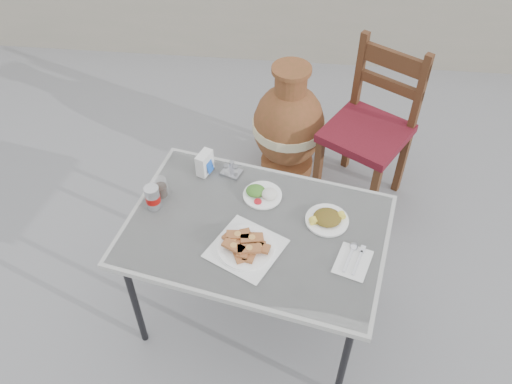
# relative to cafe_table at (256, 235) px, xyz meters

# --- Properties ---
(ground) EXTENTS (80.00, 80.00, 0.00)m
(ground) POSITION_rel_cafe_table_xyz_m (0.11, 0.00, -0.63)
(ground) COLOR slate
(ground) RESTS_ON ground
(cafe_table) EXTENTS (1.24, 0.96, 0.68)m
(cafe_table) POSITION_rel_cafe_table_xyz_m (0.00, 0.00, 0.00)
(cafe_table) COLOR black
(cafe_table) RESTS_ON ground
(pide_plate) EXTENTS (0.36, 0.36, 0.06)m
(pide_plate) POSITION_rel_cafe_table_xyz_m (-0.03, -0.12, 0.07)
(pide_plate) COLOR white
(pide_plate) RESTS_ON cafe_table
(salad_rice_plate) EXTENTS (0.18, 0.18, 0.04)m
(salad_rice_plate) POSITION_rel_cafe_table_xyz_m (0.01, 0.19, 0.06)
(salad_rice_plate) COLOR white
(salad_rice_plate) RESTS_ON cafe_table
(salad_chopped_plate) EXTENTS (0.19, 0.19, 0.04)m
(salad_chopped_plate) POSITION_rel_cafe_table_xyz_m (0.30, 0.07, 0.06)
(salad_chopped_plate) COLOR white
(salad_chopped_plate) RESTS_ON cafe_table
(soda_can) EXTENTS (0.07, 0.07, 0.12)m
(soda_can) POSITION_rel_cafe_table_xyz_m (-0.46, 0.08, 0.11)
(soda_can) COLOR silver
(soda_can) RESTS_ON cafe_table
(cola_glass) EXTENTS (0.06, 0.06, 0.09)m
(cola_glass) POSITION_rel_cafe_table_xyz_m (-0.45, 0.15, 0.09)
(cola_glass) COLOR white
(cola_glass) RESTS_ON cafe_table
(napkin_holder) EXTENTS (0.08, 0.10, 0.11)m
(napkin_holder) POSITION_rel_cafe_table_xyz_m (-0.27, 0.32, 0.10)
(napkin_holder) COLOR white
(napkin_holder) RESTS_ON cafe_table
(condiment_caddy) EXTENTS (0.11, 0.10, 0.06)m
(condiment_caddy) POSITION_rel_cafe_table_xyz_m (-0.15, 0.32, 0.07)
(condiment_caddy) COLOR #B4B4BB
(condiment_caddy) RESTS_ON cafe_table
(cutlery_napkin) EXTENTS (0.18, 0.20, 0.01)m
(cutlery_napkin) POSITION_rel_cafe_table_xyz_m (0.41, -0.13, 0.05)
(cutlery_napkin) COLOR white
(cutlery_napkin) RESTS_ON cafe_table
(chair) EXTENTS (0.59, 0.59, 0.97)m
(chair) POSITION_rel_cafe_table_xyz_m (0.56, 0.96, -0.13)
(chair) COLOR #39220F
(chair) RESTS_ON ground
(terracotta_urn) EXTENTS (0.44, 0.44, 0.77)m
(terracotta_urn) POSITION_rel_cafe_table_xyz_m (0.09, 1.10, -0.27)
(terracotta_urn) COLOR brown
(terracotta_urn) RESTS_ON ground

